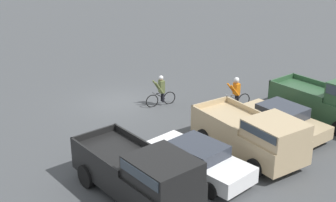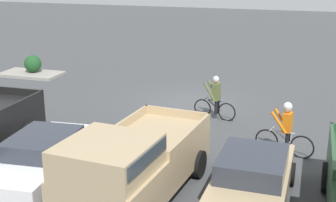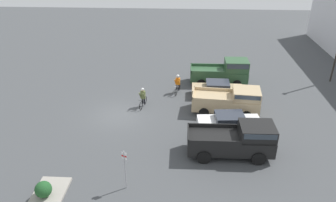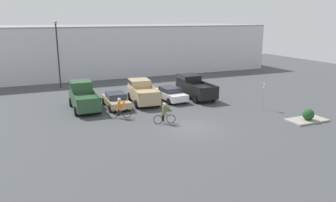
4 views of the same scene
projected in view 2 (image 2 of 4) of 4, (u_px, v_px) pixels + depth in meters
ground_plane at (189, 102)px, 20.08m from camera, size 80.00×80.00×0.00m
sedan_0 at (252, 179)px, 11.52m from camera, size 1.98×4.43×1.36m
pickup_truck_1 at (133, 163)px, 11.52m from camera, size 2.66×5.35×2.06m
sedan_1 at (44, 158)px, 12.78m from camera, size 2.22×4.62×1.35m
cyclist_0 at (215, 98)px, 17.80m from camera, size 1.72×0.54×1.71m
cyclist_1 at (286, 128)px, 14.46m from camera, size 1.85×0.55×1.74m
curb_island at (31, 74)px, 24.71m from camera, size 3.19×1.73×0.15m
shrub at (33, 64)px, 24.67m from camera, size 0.90×0.90×0.90m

